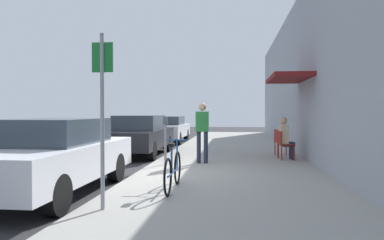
% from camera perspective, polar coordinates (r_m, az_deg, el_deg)
% --- Properties ---
extents(ground_plane, '(60.00, 60.00, 0.00)m').
position_cam_1_polar(ground_plane, '(8.89, -8.74, -8.89)').
color(ground_plane, '#2D2D30').
extents(sidewalk_slab, '(4.50, 32.00, 0.12)m').
position_cam_1_polar(sidewalk_slab, '(10.55, 6.22, -6.96)').
color(sidewalk_slab, '#9E9B93').
rests_on(sidewalk_slab, ground_plane).
extents(building_facade, '(1.40, 32.00, 5.55)m').
position_cam_1_polar(building_facade, '(10.76, 19.23, 7.64)').
color(building_facade, '#999EA8').
rests_on(building_facade, ground_plane).
extents(parked_car_0, '(1.80, 4.40, 1.43)m').
position_cam_1_polar(parked_car_0, '(7.41, -21.06, -5.20)').
color(parked_car_0, silver).
rests_on(parked_car_0, ground_plane).
extents(parked_car_1, '(1.80, 4.40, 1.44)m').
position_cam_1_polar(parked_car_1, '(13.26, -8.33, -2.32)').
color(parked_car_1, black).
rests_on(parked_car_1, ground_plane).
extents(parked_car_2, '(1.80, 4.40, 1.35)m').
position_cam_1_polar(parked_car_2, '(18.68, -3.89, -1.38)').
color(parked_car_2, silver).
rests_on(parked_car_2, ground_plane).
extents(parking_meter, '(0.12, 0.10, 1.32)m').
position_cam_1_polar(parking_meter, '(9.98, -4.21, -2.64)').
color(parking_meter, slate).
rests_on(parking_meter, sidewalk_slab).
extents(street_sign, '(0.32, 0.06, 2.60)m').
position_cam_1_polar(street_sign, '(5.50, -13.92, 2.02)').
color(street_sign, gray).
rests_on(street_sign, sidewalk_slab).
extents(bicycle_0, '(0.46, 1.71, 0.90)m').
position_cam_1_polar(bicycle_0, '(6.80, -3.00, -7.93)').
color(bicycle_0, black).
rests_on(bicycle_0, sidewalk_slab).
extents(cafe_chair_0, '(0.50, 0.50, 0.87)m').
position_cam_1_polar(cafe_chair_0, '(11.37, 14.20, -3.53)').
color(cafe_chair_0, maroon).
rests_on(cafe_chair_0, sidewalk_slab).
extents(seated_patron_0, '(0.46, 0.40, 1.29)m').
position_cam_1_polar(seated_patron_0, '(11.37, 14.50, -2.56)').
color(seated_patron_0, '#232838').
rests_on(seated_patron_0, sidewalk_slab).
extents(cafe_chair_1, '(0.49, 0.49, 0.87)m').
position_cam_1_polar(cafe_chair_1, '(12.32, 13.62, -3.16)').
color(cafe_chair_1, maroon).
rests_on(cafe_chair_1, sidewalk_slab).
extents(pedestrian_standing, '(0.36, 0.22, 1.70)m').
position_cam_1_polar(pedestrian_standing, '(10.21, 1.63, -1.24)').
color(pedestrian_standing, '#232838').
rests_on(pedestrian_standing, sidewalk_slab).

